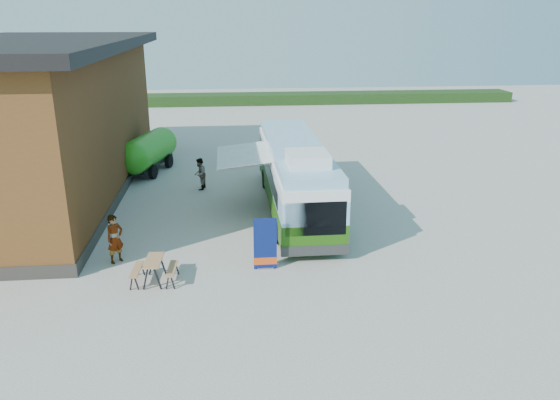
{
  "coord_description": "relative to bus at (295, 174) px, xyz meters",
  "views": [
    {
      "loc": [
        -1.11,
        -17.49,
        8.57
      ],
      "look_at": [
        0.87,
        3.49,
        1.4
      ],
      "focal_mm": 35.0,
      "sensor_mm": 36.0,
      "label": 1
    }
  ],
  "objects": [
    {
      "name": "person_b",
      "position": [
        -4.5,
        3.53,
        -0.9
      ],
      "size": [
        0.78,
        0.91,
        1.65
      ],
      "primitive_type": "imported",
      "rotation": [
        0.0,
        0.0,
        -1.78
      ],
      "color": "#999999",
      "rests_on": "ground"
    },
    {
      "name": "picnic_table",
      "position": [
        -5.58,
        -6.75,
        -1.11
      ],
      "size": [
        1.5,
        1.35,
        0.82
      ],
      "rotation": [
        0.0,
        0.0,
        -0.05
      ],
      "color": "#B17E53",
      "rests_on": "ground"
    },
    {
      "name": "banner",
      "position": [
        -1.79,
        -6.1,
        -0.94
      ],
      "size": [
        0.84,
        0.18,
        1.93
      ],
      "rotation": [
        0.0,
        0.0,
        0.01
      ],
      "color": "#0B1856",
      "rests_on": "ground"
    },
    {
      "name": "awning",
      "position": [
        -2.07,
        0.15,
        0.91
      ],
      "size": [
        2.62,
        4.25,
        0.51
      ],
      "rotation": [
        0.0,
        0.0,
        0.01
      ],
      "color": "white",
      "rests_on": "ground"
    },
    {
      "name": "slurry_tanker",
      "position": [
        -7.52,
        7.05,
        -0.44
      ],
      "size": [
        2.85,
        5.86,
        2.22
      ],
      "rotation": [
        0.0,
        0.0,
        -0.27
      ],
      "color": "#2A981B",
      "rests_on": "ground"
    },
    {
      "name": "person_a",
      "position": [
        -7.15,
        -5.0,
        -0.81
      ],
      "size": [
        0.78,
        0.78,
        1.82
      ],
      "primitive_type": "imported",
      "rotation": [
        0.0,
        0.0,
        0.77
      ],
      "color": "#999999",
      "rests_on": "ground"
    },
    {
      "name": "ground",
      "position": [
        -1.82,
        -6.16,
        -1.72
      ],
      "size": [
        100.0,
        100.0,
        0.0
      ],
      "primitive_type": "plane",
      "color": "#BCB7AD",
      "rests_on": "ground"
    },
    {
      "name": "bus",
      "position": [
        0.0,
        0.0,
        0.0
      ],
      "size": [
        2.58,
        11.77,
        3.61
      ],
      "rotation": [
        0.0,
        0.0,
        0.01
      ],
      "color": "#376E12",
      "rests_on": "ground"
    },
    {
      "name": "barn",
      "position": [
        -12.32,
        3.84,
        1.87
      ],
      "size": [
        9.6,
        21.2,
        7.5
      ],
      "color": "brown",
      "rests_on": "ground"
    },
    {
      "name": "hedge",
      "position": [
        6.18,
        31.84,
        -1.22
      ],
      "size": [
        40.0,
        3.0,
        1.0
      ],
      "primitive_type": "cube",
      "color": "#264419",
      "rests_on": "ground"
    }
  ]
}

